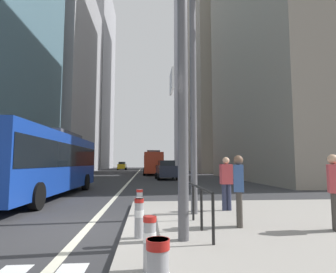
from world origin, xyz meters
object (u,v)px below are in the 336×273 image
(city_bus_red_receding, at_px, (153,162))
(car_receding_far, at_px, (166,170))
(car_receding_near, at_px, (154,166))
(pedestrian_waiting, at_px, (239,187))
(traffic_signal_gantry, at_px, (67,43))
(car_oncoming_mid, at_px, (122,166))
(bollard_right, at_px, (139,216))
(bollard_left, at_px, (150,240))
(pedestrian_far, at_px, (226,180))
(pedestrian_walking, at_px, (334,188))
(bollard_back, at_px, (140,201))
(street_lamp_post, at_px, (193,51))
(city_bus_blue_oncoming, at_px, (44,160))

(city_bus_red_receding, xyz_separation_m, car_receding_far, (1.07, -12.23, -0.85))
(car_receding_near, xyz_separation_m, pedestrian_waiting, (0.41, -56.97, 0.13))
(traffic_signal_gantry, bearing_deg, car_oncoming_mid, 93.83)
(traffic_signal_gantry, height_order, bollard_right, traffic_signal_gantry)
(traffic_signal_gantry, bearing_deg, bollard_left, -41.41)
(car_oncoming_mid, bearing_deg, pedestrian_waiting, -82.39)
(pedestrian_far, bearing_deg, pedestrian_walking, -58.81)
(pedestrian_walking, bearing_deg, car_receding_far, 95.99)
(bollard_left, height_order, bollard_back, bollard_left)
(car_receding_near, xyz_separation_m, bollard_right, (-2.01, -57.79, -0.39))
(car_receding_near, xyz_separation_m, bollard_back, (-2.05, -55.32, -0.41))
(car_oncoming_mid, xyz_separation_m, car_receding_far, (7.78, -38.44, -0.00))
(city_bus_red_receding, relative_size, bollard_left, 14.00)
(car_receding_far, height_order, street_lamp_post, street_lamp_post)
(bollard_left, relative_size, pedestrian_walking, 0.44)
(pedestrian_waiting, height_order, pedestrian_walking, pedestrian_walking)
(car_oncoming_mid, bearing_deg, street_lamp_post, -82.94)
(bollard_back, bearing_deg, traffic_signal_gantry, -118.57)
(car_receding_near, distance_m, street_lamp_post, 55.35)
(bollard_right, bearing_deg, car_receding_near, 88.01)
(bollard_back, distance_m, pedestrian_far, 2.95)
(city_bus_blue_oncoming, distance_m, car_receding_near, 50.01)
(car_receding_far, xyz_separation_m, street_lamp_post, (-0.56, -19.85, 4.29))
(car_receding_near, distance_m, traffic_signal_gantry, 58.22)
(car_receding_far, xyz_separation_m, pedestrian_far, (0.60, -19.33, 0.13))
(pedestrian_walking, bearing_deg, pedestrian_far, 121.19)
(street_lamp_post, distance_m, bollard_back, 4.99)
(car_receding_far, relative_size, traffic_signal_gantry, 0.63)
(street_lamp_post, distance_m, pedestrian_waiting, 4.61)
(car_receding_far, relative_size, pedestrian_waiting, 2.59)
(car_receding_near, xyz_separation_m, pedestrian_far, (0.77, -54.66, 0.13))
(traffic_signal_gantry, relative_size, bollard_back, 9.36)
(traffic_signal_gantry, distance_m, street_lamp_post, 4.38)
(car_oncoming_mid, relative_size, bollard_right, 5.69)
(city_bus_red_receding, height_order, bollard_left, city_bus_red_receding)
(street_lamp_post, xyz_separation_m, bollard_back, (-1.66, -0.14, -4.71))
(city_bus_blue_oncoming, distance_m, bollard_right, 9.68)
(bollard_right, bearing_deg, bollard_left, -83.49)
(city_bus_blue_oncoming, bearing_deg, pedestrian_walking, -40.32)
(bollard_left, bearing_deg, bollard_back, 93.35)
(car_oncoming_mid, xyz_separation_m, traffic_signal_gantry, (4.09, -61.14, 3.17))
(bollard_right, relative_size, pedestrian_far, 0.46)
(car_oncoming_mid, height_order, pedestrian_far, car_oncoming_mid)
(car_receding_far, distance_m, pedestrian_walking, 22.30)
(car_receding_far, relative_size, bollard_right, 5.60)
(city_bus_red_receding, bearing_deg, street_lamp_post, -89.10)
(city_bus_blue_oncoming, height_order, car_receding_near, city_bus_blue_oncoming)
(car_oncoming_mid, xyz_separation_m, bollard_left, (5.81, -62.65, -0.41))
(bollard_left, distance_m, pedestrian_far, 5.55)
(city_bus_blue_oncoming, relative_size, bollard_right, 14.41)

